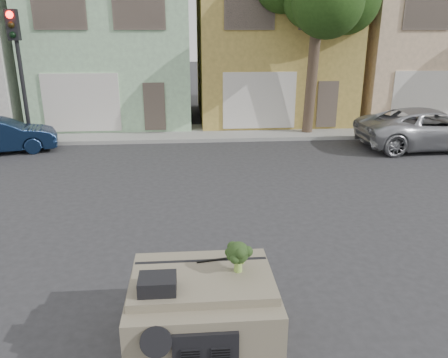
{
  "coord_description": "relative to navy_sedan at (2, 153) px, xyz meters",
  "views": [
    {
      "loc": [
        -0.14,
        -8.22,
        4.26
      ],
      "look_at": [
        0.59,
        0.5,
        1.3
      ],
      "focal_mm": 35.0,
      "sensor_mm": 36.0,
      "label": 1
    }
  ],
  "objects": [
    {
      "name": "navy_sedan",
      "position": [
        0.0,
        0.0,
        0.0
      ],
      "size": [
        4.16,
        2.31,
        1.3
      ],
      "primitive_type": "imported",
      "rotation": [
        0.0,
        0.0,
        1.82
      ],
      "color": "#0E1C36",
      "rests_on": "ground"
    },
    {
      "name": "traffic_signal",
      "position": [
        0.55,
        1.42,
        2.55
      ],
      "size": [
        0.4,
        0.4,
        5.1
      ],
      "primitive_type": "cube",
      "color": "black",
      "rests_on": "ground"
    },
    {
      "name": "sidewalk",
      "position": [
        7.05,
        2.42,
        0.07
      ],
      "size": [
        40.0,
        3.0,
        0.15
      ],
      "primitive_type": "cube",
      "color": "gray",
      "rests_on": "ground"
    },
    {
      "name": "townhouse_mint",
      "position": [
        3.55,
        6.42,
        3.77
      ],
      "size": [
        7.2,
        8.2,
        7.55
      ],
      "primitive_type": "cube",
      "color": "#A0CD9E",
      "rests_on": "ground"
    },
    {
      "name": "wiper_arm",
      "position": [
        7.33,
        -10.7,
        1.13
      ],
      "size": [
        0.69,
        0.15,
        0.02
      ],
      "primitive_type": "cube",
      "rotation": [
        0.0,
        0.0,
        0.17
      ],
      "color": "black",
      "rests_on": "car_dashboard"
    },
    {
      "name": "silver_pickup",
      "position": [
        16.12,
        -0.64,
        0.0
      ],
      "size": [
        5.51,
        2.63,
        1.52
      ],
      "primitive_type": "imported",
      "rotation": [
        0.0,
        0.0,
        1.59
      ],
      "color": "#A3A4A9",
      "rests_on": "ground"
    },
    {
      "name": "tree_near",
      "position": [
        12.05,
        1.72,
        4.25
      ],
      "size": [
        4.4,
        4.0,
        8.5
      ],
      "primitive_type": "cube",
      "color": "#1E3B11",
      "rests_on": "ground"
    },
    {
      "name": "townhouse_tan",
      "position": [
        11.05,
        6.42,
        3.77
      ],
      "size": [
        7.2,
        8.2,
        7.55
      ],
      "primitive_type": "cube",
      "color": "#B19645",
      "rests_on": "ground"
    },
    {
      "name": "ground_plane",
      "position": [
        7.05,
        -8.08,
        0.0
      ],
      "size": [
        120.0,
        120.0,
        0.0
      ],
      "primitive_type": "plane",
      "color": "#303033",
      "rests_on": "ground"
    },
    {
      "name": "townhouse_beige",
      "position": [
        18.55,
        6.42,
        3.77
      ],
      "size": [
        7.2,
        8.2,
        7.55
      ],
      "primitive_type": "cube",
      "color": "#D8B48E",
      "rests_on": "ground"
    },
    {
      "name": "car_dashboard",
      "position": [
        7.05,
        -11.08,
        0.56
      ],
      "size": [
        2.0,
        1.8,
        1.12
      ],
      "primitive_type": "cube",
      "color": "#776E59",
      "rests_on": "ground"
    },
    {
      "name": "broccoli",
      "position": [
        7.55,
        -11.03,
        1.34
      ],
      "size": [
        0.51,
        0.51,
        0.45
      ],
      "primitive_type": "cube",
      "rotation": [
        0.0,
        0.0,
        2.21
      ],
      "color": "#1F3214",
      "rests_on": "car_dashboard"
    },
    {
      "name": "instrument_hump",
      "position": [
        6.47,
        -11.43,
        1.22
      ],
      "size": [
        0.48,
        0.38,
        0.2
      ],
      "primitive_type": "cube",
      "color": "black",
      "rests_on": "car_dashboard"
    }
  ]
}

